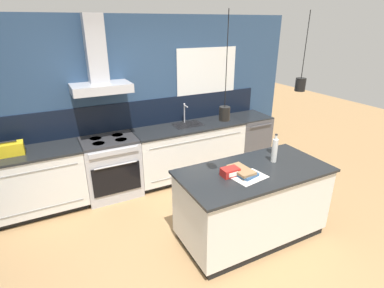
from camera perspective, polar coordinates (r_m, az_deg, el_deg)
The scene contains 12 objects.
ground_plane at distance 3.76m, azimuth 0.87°, elevation -19.25°, with size 16.00×16.00×0.00m, color #A87F51.
wall_back at distance 4.80m, azimuth -10.71°, elevation 8.20°, with size 5.60×2.25×2.60m.
counter_run_left at distance 4.65m, azimuth -28.46°, elevation -6.56°, with size 1.42×0.64×0.91m.
counter_run_sink at distance 5.09m, azimuth -0.51°, elevation -1.24°, with size 1.87×0.64×1.25m.
oven_range at distance 4.70m, azimuth -15.09°, elevation -4.25°, with size 0.80×0.66×0.91m.
dishwasher at distance 5.71m, azimuth 10.62°, elevation 0.97°, with size 0.61×0.65×0.91m.
kitchen_island at distance 3.75m, azimuth 11.33°, elevation -11.00°, with size 1.78×0.89×0.91m.
bottle_on_island at distance 3.73m, azimuth 15.47°, elevation -1.11°, with size 0.07×0.07×0.36m.
book_stack at distance 3.40m, azimuth 9.45°, elevation -5.16°, with size 0.28×0.36×0.07m.
red_supply_box at distance 3.34m, azimuth 7.27°, elevation -5.31°, with size 0.19×0.13×0.09m.
paper_pile at distance 3.35m, azimuth 10.87°, elevation -6.22°, with size 0.40×0.31×0.01m.
yellow_toolbox at distance 4.45m, azimuth -31.49°, elevation -0.85°, with size 0.34×0.18×0.19m.
Camera 1 is at (-1.34, -2.48, 2.49)m, focal length 28.00 mm.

